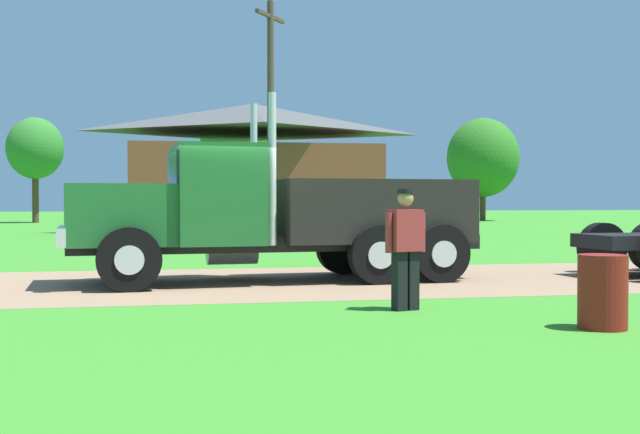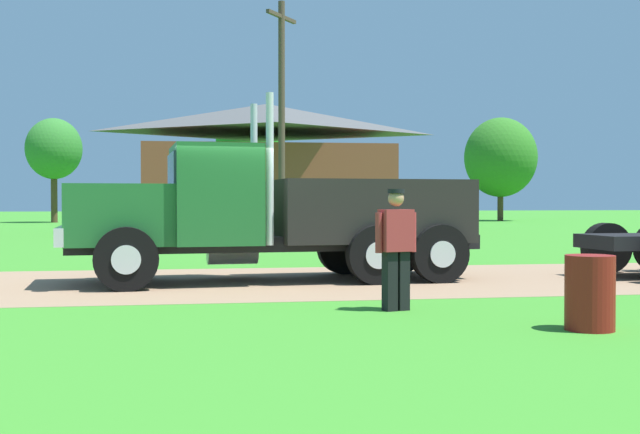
{
  "view_description": "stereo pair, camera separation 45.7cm",
  "coord_description": "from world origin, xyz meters",
  "px_view_note": "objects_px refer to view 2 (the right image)",
  "views": [
    {
      "loc": [
        -1.49,
        -15.18,
        1.56
      ],
      "look_at": [
        1.63,
        0.75,
        1.22
      ],
      "focal_mm": 45.28,
      "sensor_mm": 36.0,
      "label": 1
    },
    {
      "loc": [
        -1.04,
        -15.26,
        1.56
      ],
      "look_at": [
        1.63,
        0.75,
        1.22
      ],
      "focal_mm": 45.28,
      "sensor_mm": 36.0,
      "label": 2
    }
  ],
  "objects_px": {
    "truck_foreground_white": "(275,215)",
    "steel_barrel": "(590,293)",
    "utility_pole_far": "(282,114)",
    "shed_building": "(266,170)",
    "visitor_walking_mid": "(396,244)"
  },
  "relations": [
    {
      "from": "shed_building",
      "to": "utility_pole_far",
      "type": "distance_m",
      "value": 7.92
    },
    {
      "from": "steel_barrel",
      "to": "utility_pole_far",
      "type": "height_order",
      "value": "utility_pole_far"
    },
    {
      "from": "shed_building",
      "to": "utility_pole_far",
      "type": "xyz_separation_m",
      "value": [
        -0.16,
        -7.68,
        1.91
      ]
    },
    {
      "from": "steel_barrel",
      "to": "utility_pole_far",
      "type": "relative_size",
      "value": 0.1
    },
    {
      "from": "truck_foreground_white",
      "to": "steel_barrel",
      "type": "distance_m",
      "value": 7.21
    },
    {
      "from": "utility_pole_far",
      "to": "shed_building",
      "type": "bearing_deg",
      "value": 88.8
    },
    {
      "from": "truck_foreground_white",
      "to": "utility_pole_far",
      "type": "relative_size",
      "value": 0.86
    },
    {
      "from": "steel_barrel",
      "to": "truck_foreground_white",
      "type": "bearing_deg",
      "value": 115.33
    },
    {
      "from": "truck_foreground_white",
      "to": "shed_building",
      "type": "bearing_deg",
      "value": 84.76
    },
    {
      "from": "truck_foreground_white",
      "to": "steel_barrel",
      "type": "relative_size",
      "value": 8.93
    },
    {
      "from": "truck_foreground_white",
      "to": "visitor_walking_mid",
      "type": "distance_m",
      "value": 4.6
    },
    {
      "from": "visitor_walking_mid",
      "to": "shed_building",
      "type": "height_order",
      "value": "shed_building"
    },
    {
      "from": "truck_foreground_white",
      "to": "visitor_walking_mid",
      "type": "xyz_separation_m",
      "value": [
        1.22,
        -4.42,
        -0.33
      ]
    },
    {
      "from": "steel_barrel",
      "to": "shed_building",
      "type": "height_order",
      "value": "shed_building"
    },
    {
      "from": "truck_foreground_white",
      "to": "utility_pole_far",
      "type": "xyz_separation_m",
      "value": [
        2.01,
        15.92,
        3.65
      ]
    }
  ]
}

